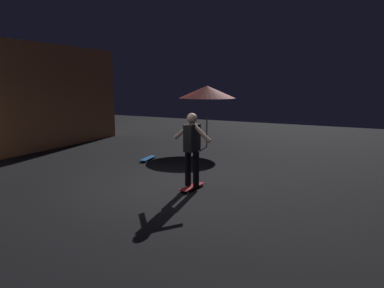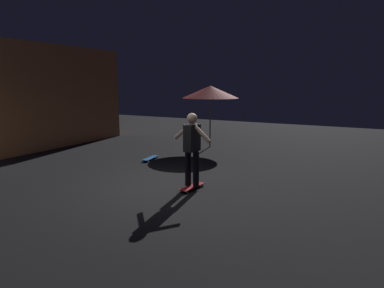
{
  "view_description": "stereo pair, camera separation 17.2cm",
  "coord_description": "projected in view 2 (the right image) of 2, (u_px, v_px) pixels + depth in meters",
  "views": [
    {
      "loc": [
        -6.21,
        -4.12,
        2.37
      ],
      "look_at": [
        0.28,
        -0.8,
        1.05
      ],
      "focal_mm": 31.13,
      "sensor_mm": 36.0,
      "label": 1
    },
    {
      "loc": [
        -6.13,
        -4.27,
        2.37
      ],
      "look_at": [
        0.28,
        -0.8,
        1.05
      ],
      "focal_mm": 31.13,
      "sensor_mm": 36.0,
      "label": 2
    }
  ],
  "objects": [
    {
      "name": "skateboard_spare",
      "position": [
        150.0,
        158.0,
        10.52
      ],
      "size": [
        0.8,
        0.3,
        0.07
      ],
      "color": "#1959B2",
      "rests_on": "ground_plane"
    },
    {
      "name": "ground_plane",
      "position": [
        156.0,
        187.0,
        7.72
      ],
      "size": [
        28.0,
        28.0,
        0.0
      ],
      "primitive_type": "plane",
      "color": "black"
    },
    {
      "name": "patio_umbrella",
      "position": [
        210.0,
        92.0,
        12.32
      ],
      "size": [
        2.1,
        2.1,
        2.3
      ],
      "color": "slate",
      "rests_on": "ground_plane"
    },
    {
      "name": "skater",
      "position": [
        192.0,
        145.0,
        7.41
      ],
      "size": [
        0.4,
        0.99,
        1.67
      ],
      "color": "black",
      "rests_on": "skateboard_ridden"
    },
    {
      "name": "skateboard_ridden",
      "position": [
        192.0,
        187.0,
        7.59
      ],
      "size": [
        0.8,
        0.3,
        0.07
      ],
      "color": "#AD1E23",
      "rests_on": "ground_plane"
    }
  ]
}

